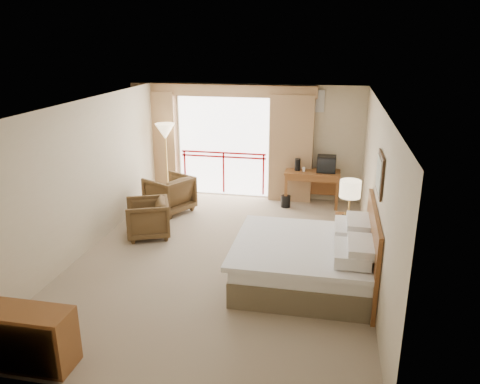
% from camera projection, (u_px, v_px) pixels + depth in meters
% --- Properties ---
extents(floor, '(7.00, 7.00, 0.00)m').
position_uv_depth(floor, '(223.00, 257.00, 8.30)').
color(floor, gray).
rests_on(floor, ground).
extents(ceiling, '(7.00, 7.00, 0.00)m').
position_uv_depth(ceiling, '(221.00, 104.00, 7.45)').
color(ceiling, white).
rests_on(ceiling, wall_back).
extents(wall_back, '(5.00, 0.00, 5.00)m').
position_uv_depth(wall_back, '(256.00, 142.00, 11.13)').
color(wall_back, '#C5B391').
rests_on(wall_back, ground).
extents(wall_front, '(5.00, 0.00, 5.00)m').
position_uv_depth(wall_front, '(140.00, 289.00, 4.61)').
color(wall_front, '#C5B391').
rests_on(wall_front, ground).
extents(wall_left, '(0.00, 7.00, 7.00)m').
position_uv_depth(wall_left, '(86.00, 177.00, 8.34)').
color(wall_left, '#C5B391').
rests_on(wall_left, ground).
extents(wall_right, '(0.00, 7.00, 7.00)m').
position_uv_depth(wall_right, '(376.00, 194.00, 7.41)').
color(wall_right, '#C5B391').
rests_on(wall_right, ground).
extents(balcony_door, '(2.40, 0.00, 2.40)m').
position_uv_depth(balcony_door, '(223.00, 147.00, 11.31)').
color(balcony_door, white).
rests_on(balcony_door, wall_back).
extents(balcony_railing, '(2.09, 0.03, 1.02)m').
position_uv_depth(balcony_railing, '(223.00, 162.00, 11.41)').
color(balcony_railing, '#A20D11').
rests_on(balcony_railing, wall_back).
extents(curtain_left, '(1.00, 0.26, 2.50)m').
position_uv_depth(curtain_left, '(157.00, 143.00, 11.48)').
color(curtain_left, '#8F6B49').
rests_on(curtain_left, wall_back).
extents(curtain_right, '(1.00, 0.26, 2.50)m').
position_uv_depth(curtain_right, '(291.00, 149.00, 10.86)').
color(curtain_right, '#8F6B49').
rests_on(curtain_right, wall_back).
extents(valance, '(4.40, 0.22, 0.28)m').
position_uv_depth(valance, '(222.00, 90.00, 10.79)').
color(valance, '#8F6B49').
rests_on(valance, wall_back).
extents(hvac_vent, '(0.50, 0.04, 0.50)m').
position_uv_depth(hvac_vent, '(313.00, 101.00, 10.54)').
color(hvac_vent, silver).
rests_on(hvac_vent, wall_back).
extents(bed, '(2.13, 2.06, 0.97)m').
position_uv_depth(bed, '(307.00, 261.00, 7.34)').
color(bed, brown).
rests_on(bed, floor).
extents(headboard, '(0.06, 2.10, 1.30)m').
position_uv_depth(headboard, '(372.00, 250.00, 7.07)').
color(headboard, brown).
rests_on(headboard, wall_right).
extents(framed_art, '(0.04, 0.72, 0.60)m').
position_uv_depth(framed_art, '(380.00, 174.00, 6.69)').
color(framed_art, black).
rests_on(framed_art, wall_right).
extents(nightstand, '(0.46, 0.55, 0.65)m').
position_uv_depth(nightstand, '(347.00, 234.00, 8.45)').
color(nightstand, brown).
rests_on(nightstand, floor).
extents(table_lamp, '(0.37, 0.37, 0.66)m').
position_uv_depth(table_lamp, '(350.00, 190.00, 8.24)').
color(table_lamp, tan).
rests_on(table_lamp, nightstand).
extents(phone, '(0.21, 0.19, 0.08)m').
position_uv_depth(phone, '(346.00, 218.00, 8.21)').
color(phone, black).
rests_on(phone, nightstand).
extents(desk, '(1.24, 0.60, 0.81)m').
position_uv_depth(desk, '(312.00, 178.00, 10.75)').
color(desk, brown).
rests_on(desk, floor).
extents(tv, '(0.42, 0.33, 0.38)m').
position_uv_depth(tv, '(326.00, 164.00, 10.53)').
color(tv, black).
rests_on(tv, desk).
extents(coffee_maker, '(0.16, 0.16, 0.28)m').
position_uv_depth(coffee_maker, '(297.00, 165.00, 10.67)').
color(coffee_maker, black).
rests_on(coffee_maker, desk).
extents(cup, '(0.08, 0.08, 0.10)m').
position_uv_depth(cup, '(304.00, 169.00, 10.62)').
color(cup, white).
rests_on(cup, desk).
extents(wastebasket, '(0.24, 0.24, 0.27)m').
position_uv_depth(wastebasket, '(286.00, 201.00, 10.73)').
color(wastebasket, black).
rests_on(wastebasket, floor).
extents(armchair_far, '(1.20, 1.19, 0.81)m').
position_uv_depth(armchair_far, '(170.00, 211.00, 10.51)').
color(armchair_far, '#46321C').
rests_on(armchair_far, floor).
extents(armchair_near, '(1.06, 1.05, 0.74)m').
position_uv_depth(armchair_near, '(149.00, 236.00, 9.19)').
color(armchair_near, '#46321C').
rests_on(armchair_near, floor).
extents(side_table, '(0.45, 0.45, 0.49)m').
position_uv_depth(side_table, '(152.00, 206.00, 9.84)').
color(side_table, black).
rests_on(side_table, floor).
extents(book, '(0.24, 0.25, 0.02)m').
position_uv_depth(book, '(152.00, 199.00, 9.79)').
color(book, white).
rests_on(book, side_table).
extents(floor_lamp, '(0.46, 0.46, 1.81)m').
position_uv_depth(floor_lamp, '(165.00, 134.00, 10.95)').
color(floor_lamp, tan).
rests_on(floor_lamp, floor).
extents(dresser, '(1.09, 0.46, 0.73)m').
position_uv_depth(dresser, '(27.00, 338.00, 5.48)').
color(dresser, brown).
rests_on(dresser, floor).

